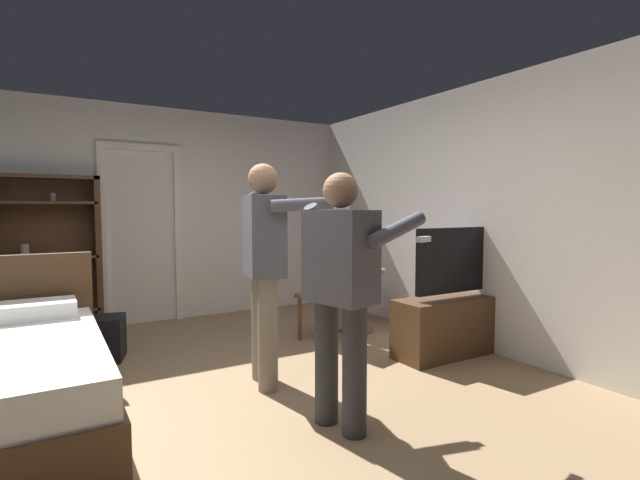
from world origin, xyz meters
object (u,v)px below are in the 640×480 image
bookshelf (47,250)px  bottle_on_table (372,261)px  tv_flatscreen (457,317)px  side_table (357,289)px  laptop (358,265)px  person_blue_shirt (342,283)px  suitcase_dark (94,339)px  wooden_chair (328,289)px  person_striped_shirt (265,256)px

bookshelf → bottle_on_table: bookshelf is taller
tv_flatscreen → side_table: bearing=106.8°
side_table → laptop: 0.29m
person_blue_shirt → suitcase_dark: bearing=118.7°
bookshelf → laptop: bearing=-27.1°
wooden_chair → bookshelf: bearing=146.4°
bottle_on_table → person_striped_shirt: bearing=-153.0°
tv_flatscreen → wooden_chair: 1.29m
tv_flatscreen → bottle_on_table: bearing=100.9°
tv_flatscreen → person_blue_shirt: size_ratio=0.81×
side_table → suitcase_dark: 2.68m
bookshelf → person_blue_shirt: bookshelf is taller
tv_flatscreen → laptop: 1.23m
bookshelf → wooden_chair: (2.48, -1.65, -0.39)m
side_table → person_blue_shirt: 2.37m
side_table → suitcase_dark: (-2.64, 0.38, -0.27)m
wooden_chair → side_table: bearing=20.3°
laptop → person_striped_shirt: bearing=-149.4°
laptop → bookshelf: bearing=152.9°
tv_flatscreen → side_table: (-0.34, 1.14, 0.13)m
bottle_on_table → bookshelf: bearing=153.7°
person_blue_shirt → person_striped_shirt: person_striped_shirt is taller
person_striped_shirt → laptop: bearing=30.6°
laptop → person_striped_shirt: 1.77m
tv_flatscreen → suitcase_dark: tv_flatscreen is taller
wooden_chair → suitcase_dark: wooden_chair is taller
tv_flatscreen → person_blue_shirt: 1.99m
tv_flatscreen → suitcase_dark: 3.35m
bottle_on_table → person_striped_shirt: (-1.67, -0.85, 0.21)m
laptop → person_striped_shirt: (-1.50, -0.89, 0.26)m
bottle_on_table → suitcase_dark: bearing=170.7°
suitcase_dark → bottle_on_table: bearing=7.7°
person_striped_shirt → bookshelf: bearing=121.1°
tv_flatscreen → laptop: tv_flatscreen is taller
bookshelf → suitcase_dark: bearing=-72.9°
tv_flatscreen → bottle_on_table: (-0.20, 1.06, 0.45)m
laptop → bottle_on_table: bottle_on_table is taller
bottle_on_table → wooden_chair: wooden_chair is taller
bookshelf → tv_flatscreen: bookshelf is taller
side_table → bottle_on_table: 0.36m
person_blue_shirt → suitcase_dark: (-1.22, 2.22, -0.72)m
tv_flatscreen → suitcase_dark: (-2.99, 1.51, -0.14)m
bookshelf → tv_flatscreen: 4.26m
laptop → bottle_on_table: 0.18m
laptop → person_blue_shirt: size_ratio=0.21×
side_table → person_blue_shirt: bearing=-127.7°
bookshelf → side_table: size_ratio=2.46×
bookshelf → person_blue_shirt: bearing=-64.9°
tv_flatscreen → side_table: tv_flatscreen is taller
bottle_on_table → person_striped_shirt: person_striped_shirt is taller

